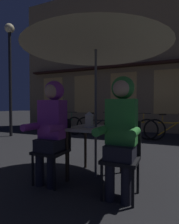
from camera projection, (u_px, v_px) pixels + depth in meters
name	position (u px, v px, depth m)	size (l,w,h in m)	color
ground_plane	(96.00, 177.00, 2.69)	(60.00, 60.00, 0.00)	#232326
cafe_table	(96.00, 134.00, 2.67)	(0.72, 0.72, 0.74)	#B2AD9E
patio_umbrella	(96.00, 36.00, 2.62)	(2.10, 2.10, 2.31)	#4C4C51
lantern	(89.00, 119.00, 2.61)	(0.11, 0.11, 0.23)	white
chair_left	(54.00, 146.00, 2.52)	(0.40, 0.40, 0.87)	black
chair_right	(122.00, 153.00, 2.14)	(0.40, 0.40, 0.87)	black
person_left_hooded	(51.00, 121.00, 2.46)	(0.45, 0.56, 1.40)	black
person_right_hooded	(121.00, 124.00, 2.08)	(0.45, 0.56, 1.40)	black
shopfront_building	(125.00, 59.00, 7.84)	(10.00, 0.93, 6.20)	#937A56
street_lamp	(10.00, 58.00, 6.25)	(0.32, 0.32, 3.88)	black
bicycle_nearest	(63.00, 125.00, 6.88)	(1.68, 0.13, 0.84)	black
bicycle_second	(98.00, 126.00, 6.44)	(1.68, 0.21, 0.84)	black
bicycle_third	(131.00, 128.00, 5.85)	(1.67, 0.25, 0.84)	black
bicycle_fourth	(172.00, 130.00, 5.41)	(1.65, 0.40, 0.84)	black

